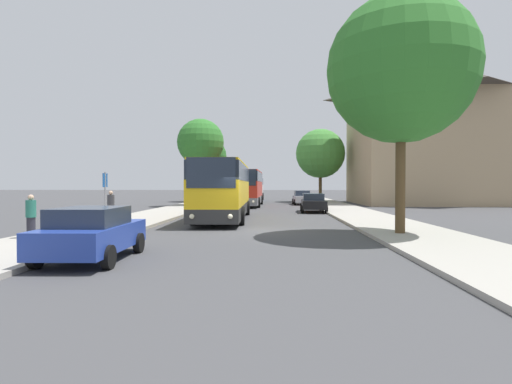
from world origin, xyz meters
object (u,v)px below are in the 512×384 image
parked_car_left_curb (92,233)px  tree_right_near (320,154)px  parked_car_right_near (313,202)px  pedestrian_waiting_near (111,207)px  tree_left_near (207,156)px  pedestrian_waiting_far (31,216)px  bus_rear (252,188)px  bus_front (224,190)px  bus_middle (248,187)px  tree_right_mid (401,70)px  bus_stop_sign (105,194)px  tree_left_far (201,143)px  parked_car_right_far (302,197)px

parked_car_left_curb → tree_right_near: bearing=72.6°
parked_car_right_near → pedestrian_waiting_near: pedestrian_waiting_near is taller
tree_left_near → pedestrian_waiting_far: bearing=-91.0°
bus_rear → tree_right_near: 10.42m
tree_left_near → pedestrian_waiting_near: bearing=-90.1°
bus_front → bus_middle: (0.45, 15.91, 0.04)m
tree_left_near → tree_right_mid: tree_right_mid is taller
parked_car_right_near → bus_stop_sign: size_ratio=1.81×
tree_left_far → parked_car_right_far: bearing=21.9°
bus_middle → parked_car_right_far: (5.66, 3.04, -1.10)m
bus_stop_sign → tree_right_near: (13.16, 33.36, 4.35)m
pedestrian_waiting_near → parked_car_left_curb: bearing=165.4°
tree_left_near → bus_middle: bearing=-59.7°
pedestrian_waiting_near → pedestrian_waiting_far: bearing=140.0°
bus_front → parked_car_right_near: (6.18, 6.94, -1.08)m
pedestrian_waiting_near → parked_car_right_far: bearing=-61.1°
parked_car_left_curb → pedestrian_waiting_far: bearing=136.7°
tree_right_near → parked_car_left_curb: bearing=-105.5°
parked_car_left_curb → parked_car_right_far: bearing=74.0°
parked_car_left_curb → bus_stop_sign: 6.47m
parked_car_right_far → parked_car_left_curb: bearing=75.0°
tree_left_far → parked_car_left_curb: bearing=-85.7°
parked_car_left_curb → parked_car_right_near: 22.05m
parked_car_right_near → bus_stop_sign: (-10.44, -14.44, 0.96)m
parked_car_right_near → parked_car_right_far: size_ratio=0.99×
bus_stop_sign → tree_right_near: 36.13m
bus_stop_sign → bus_middle: bearing=78.6°
parked_car_right_far → bus_stop_sign: 28.43m
parked_car_left_curb → pedestrian_waiting_far: 5.30m
bus_rear → parked_car_left_curb: 43.00m
bus_middle → pedestrian_waiting_near: (-5.90, -19.98, -0.89)m
parked_car_left_curb → tree_left_far: tree_left_far is taller
pedestrian_waiting_far → tree_right_mid: bearing=11.3°
tree_left_near → bus_rear: bearing=32.2°
tree_left_far → tree_right_near: bearing=40.2°
bus_front → parked_car_right_far: bus_front is taller
tree_right_mid → tree_left_near: bearing=112.1°
tree_right_mid → pedestrian_waiting_far: bearing=-171.3°
bus_front → pedestrian_waiting_near: 6.86m
parked_car_right_near → tree_right_mid: tree_right_mid is taller
tree_right_near → bus_stop_sign: bearing=-111.5°
pedestrian_waiting_near → parked_car_right_near: bearing=-81.0°
tree_left_near → parked_car_right_far: bearing=-31.2°
tree_right_mid → bus_stop_sign: bearing=178.5°
tree_left_near → tree_left_far: size_ratio=0.95×
bus_front → tree_left_far: tree_left_far is taller
bus_middle → bus_stop_sign: bearing=-100.8°
bus_front → tree_left_far: 16.04m
bus_middle → parked_car_right_near: bearing=-56.9°
bus_middle → parked_car_right_near: size_ratio=2.41×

